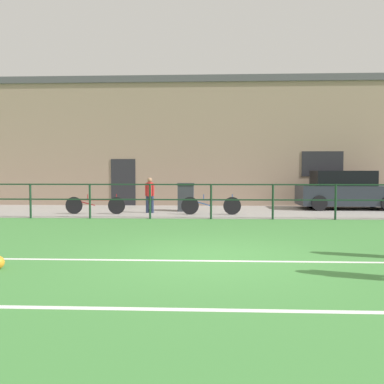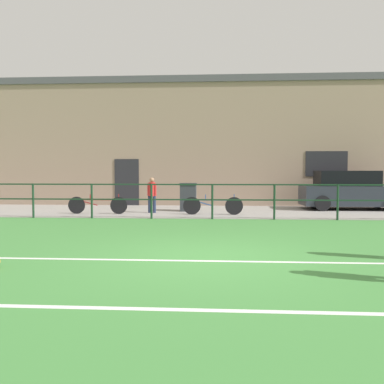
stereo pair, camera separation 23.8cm
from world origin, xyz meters
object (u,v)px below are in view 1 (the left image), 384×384
parked_car_red (346,191)px  bicycle_parked_0 (211,205)px  bicycle_parked_1 (95,205)px  spectator_child (150,193)px  trash_bin_0 (186,197)px

parked_car_red → bicycle_parked_0: size_ratio=1.83×
parked_car_red → bicycle_parked_1: bearing=-166.1°
bicycle_parked_0 → parked_car_red: bearing=23.7°
bicycle_parked_0 → bicycle_parked_1: bearing=179.8°
spectator_child → bicycle_parked_1: bearing=29.0°
parked_car_red → trash_bin_0: bearing=-169.9°
parked_car_red → bicycle_parked_1: parked_car_red is taller
bicycle_parked_0 → bicycle_parked_1: (-4.16, 0.01, -0.01)m
spectator_child → parked_car_red: (7.74, 1.88, -0.00)m
bicycle_parked_1 → parked_car_red: bearing=13.9°
bicycle_parked_0 → bicycle_parked_1: size_ratio=0.98×
spectator_child → bicycle_parked_0: bearing=-178.9°
spectator_child → parked_car_red: size_ratio=0.34×
bicycle_parked_0 → spectator_child: bearing=167.1°
spectator_child → parked_car_red: bearing=-152.2°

